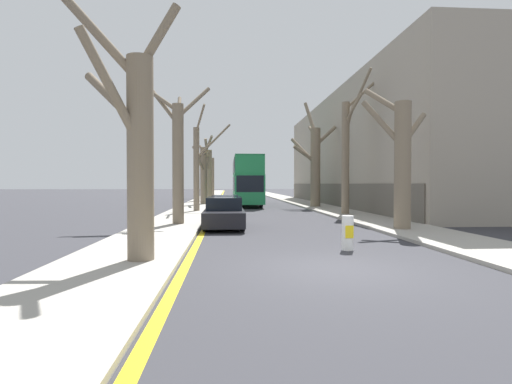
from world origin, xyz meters
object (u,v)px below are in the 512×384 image
street_tree_left_1 (177,152)px  street_tree_left_5 (211,176)px  street_tree_left_3 (203,173)px  double_decker_bus (247,179)px  street_tree_left_2 (198,165)px  parked_car_0 (224,213)px  street_tree_left_4 (208,172)px  street_tree_right_1 (347,149)px  street_tree_left_0 (135,142)px  street_tree_right_2 (314,162)px  parked_car_1 (225,207)px  traffic_bollard (348,233)px  street_tree_right_0 (401,160)px

street_tree_left_1 → street_tree_left_5: bearing=89.9°
street_tree_left_3 → double_decker_bus: bearing=-9.7°
street_tree_left_2 → parked_car_0: bearing=-79.1°
street_tree_left_4 → street_tree_right_1: size_ratio=0.78×
street_tree_left_2 → double_decker_bus: street_tree_left_2 is taller
street_tree_left_0 → street_tree_left_2: bearing=89.5°
street_tree_left_5 → street_tree_right_2: (9.83, -23.51, 0.69)m
street_tree_left_0 → street_tree_left_3: 28.10m
street_tree_left_4 → street_tree_left_3: bearing=-89.9°
street_tree_left_3 → parked_car_1: (2.14, -13.93, -2.43)m
street_tree_left_4 → street_tree_right_2: size_ratio=0.78×
traffic_bollard → street_tree_left_0: bearing=-163.6°
double_decker_bus → parked_car_0: bearing=-95.9°
double_decker_bus → parked_car_1: bearing=-98.5°
street_tree_left_1 → street_tree_right_2: 17.28m
street_tree_left_5 → street_tree_right_2: 25.49m
double_decker_bus → parked_car_1: 13.51m
street_tree_right_0 → street_tree_right_1: size_ratio=0.70×
street_tree_left_1 → street_tree_left_2: bearing=88.0°
street_tree_left_0 → street_tree_left_3: bearing=90.0°
street_tree_left_0 → street_tree_right_1: street_tree_right_1 is taller
street_tree_right_1 → street_tree_left_3: bearing=127.0°
double_decker_bus → street_tree_left_2: bearing=-114.2°
street_tree_left_3 → parked_car_0: street_tree_left_3 is taller
street_tree_left_5 → traffic_bollard: 45.84m
street_tree_left_2 → street_tree_right_2: street_tree_right_2 is taller
parked_car_1 → street_tree_left_5: bearing=93.8°
street_tree_left_5 → street_tree_right_2: size_ratio=0.70×
double_decker_bus → street_tree_right_0: bearing=-74.9°
street_tree_left_0 → traffic_bollard: (6.00, 1.76, -2.56)m
street_tree_left_4 → parked_car_1: bearing=-84.6°
street_tree_right_0 → street_tree_right_2: size_ratio=0.70×
street_tree_right_1 → parked_car_0: street_tree_right_1 is taller
street_tree_left_1 → parked_car_0: (2.30, -1.10, -2.91)m
traffic_bollard → street_tree_right_1: bearing=73.1°
street_tree_left_3 → street_tree_right_0: 23.75m
double_decker_bus → traffic_bollard: double_decker_bus is taller
street_tree_left_1 → street_tree_left_5: 37.66m
parked_car_1 → street_tree_right_1: bearing=5.2°
street_tree_right_2 → traffic_bollard: street_tree_right_2 is taller
street_tree_left_1 → street_tree_right_2: street_tree_right_2 is taller
street_tree_left_0 → traffic_bollard: size_ratio=6.68×
street_tree_right_1 → traffic_bollard: size_ratio=8.72×
street_tree_left_5 → street_tree_right_1: bearing=-72.7°
street_tree_right_1 → street_tree_right_0: bearing=-91.5°
street_tree_left_4 → street_tree_left_0: bearing=-90.0°
parked_car_0 → parked_car_1: size_ratio=1.01×
street_tree_right_1 → street_tree_left_4: bearing=114.2°
street_tree_left_0 → street_tree_right_0: bearing=33.4°
street_tree_left_0 → street_tree_left_4: (-0.01, 37.07, 0.30)m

